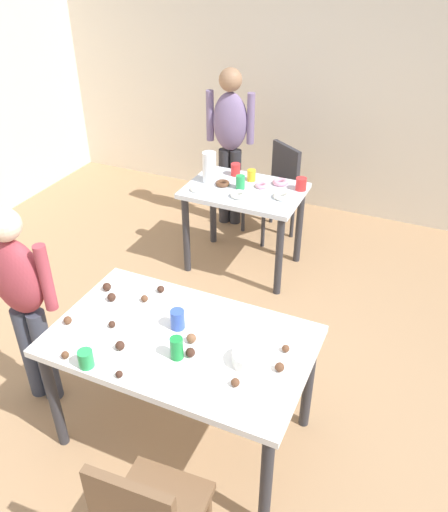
{
  "coord_description": "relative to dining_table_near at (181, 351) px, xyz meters",
  "views": [
    {
      "loc": [
        0.94,
        -1.85,
        2.6
      ],
      "look_at": [
        -0.13,
        0.55,
        0.9
      ],
      "focal_mm": 36.68,
      "sensor_mm": 36.0,
      "label": 1
    }
  ],
  "objects": [
    {
      "name": "dining_table_near",
      "position": [
        0.0,
        0.0,
        0.0
      ],
      "size": [
        1.37,
        0.83,
        0.75
      ],
      "color": "white",
      "rests_on": "ground_plane"
    },
    {
      "name": "cake_ball_2",
      "position": [
        0.54,
        0.13,
        0.11
      ],
      "size": [
        0.04,
        0.04,
        0.04
      ],
      "primitive_type": "sphere",
      "color": "brown",
      "rests_on": "dining_table_near"
    },
    {
      "name": "cake_ball_8",
      "position": [
        0.11,
        -0.1,
        0.11
      ],
      "size": [
        0.05,
        0.05,
        0.05
      ],
      "primitive_type": "sphere",
      "color": "#3D2319",
      "rests_on": "dining_table_near"
    },
    {
      "name": "chair_far_table",
      "position": [
        -0.33,
        2.49,
        -0.16
      ],
      "size": [
        0.56,
        0.56,
        0.87
      ],
      "color": "#2D2D33",
      "rests_on": "ground_plane"
    },
    {
      "name": "cup_far_1",
      "position": [
        -0.38,
        1.98,
        0.14
      ],
      "size": [
        0.07,
        0.07,
        0.1
      ],
      "primitive_type": "cylinder",
      "color": "yellow",
      "rests_on": "dining_table_far"
    },
    {
      "name": "cake_ball_3",
      "position": [
        -0.51,
        0.12,
        0.11
      ],
      "size": [
        0.05,
        0.05,
        0.05
      ],
      "primitive_type": "sphere",
      "color": "#3D2319",
      "rests_on": "dining_table_near"
    },
    {
      "name": "mixing_bowl",
      "position": [
        0.39,
        -0.02,
        0.12
      ],
      "size": [
        0.16,
        0.16,
        0.07
      ],
      "primitive_type": "cylinder",
      "color": "white",
      "rests_on": "dining_table_near"
    },
    {
      "name": "donut_far_4",
      "position": [
        -0.04,
        1.78,
        0.11
      ],
      "size": [
        0.14,
        0.14,
        0.04
      ],
      "primitive_type": "torus",
      "color": "white",
      "rests_on": "dining_table_far"
    },
    {
      "name": "cake_ball_1",
      "position": [
        -0.6,
        0.2,
        0.11
      ],
      "size": [
        0.05,
        0.05,
        0.05
      ],
      "primitive_type": "sphere",
      "color": "#3D2319",
      "rests_on": "dining_table_near"
    },
    {
      "name": "cake_ball_6",
      "position": [
        0.55,
        -0.01,
        0.11
      ],
      "size": [
        0.05,
        0.05,
        0.05
      ],
      "primitive_type": "sphere",
      "color": "brown",
      "rests_on": "dining_table_near"
    },
    {
      "name": "pitcher_far",
      "position": [
        -0.7,
        1.82,
        0.22
      ],
      "size": [
        0.12,
        0.12,
        0.26
      ],
      "primitive_type": "cylinder",
      "color": "white",
      "rests_on": "dining_table_far"
    },
    {
      "name": "donut_far_1",
      "position": [
        -0.72,
        1.62,
        0.1
      ],
      "size": [
        0.1,
        0.1,
        0.03
      ],
      "primitive_type": "torus",
      "color": "white",
      "rests_on": "dining_table_far"
    },
    {
      "name": "donut_far_3",
      "position": [
        -0.26,
        1.9,
        0.1
      ],
      "size": [
        0.1,
        0.1,
        0.03
      ],
      "primitive_type": "torus",
      "color": "pink",
      "rests_on": "dining_table_far"
    },
    {
      "name": "cup_far_3",
      "position": [
        0.05,
        1.98,
        0.14
      ],
      "size": [
        0.09,
        0.09,
        0.1
      ],
      "primitive_type": "cylinder",
      "color": "red",
      "rests_on": "dining_table_far"
    },
    {
      "name": "person_girl_near",
      "position": [
        -0.97,
        -0.09,
        0.14
      ],
      "size": [
        0.45,
        0.23,
        1.35
      ],
      "color": "#383D4C",
      "rests_on": "ground_plane"
    },
    {
      "name": "cup_near_0",
      "position": [
        -0.05,
        0.07,
        0.14
      ],
      "size": [
        0.08,
        0.08,
        0.11
      ],
      "primitive_type": "cylinder",
      "color": "#3351B2",
      "rests_on": "dining_table_near"
    },
    {
      "name": "donut_far_2",
      "position": [
        -0.36,
        1.66,
        0.11
      ],
      "size": [
        0.13,
        0.13,
        0.04
      ],
      "primitive_type": "torus",
      "color": "white",
      "rests_on": "dining_table_far"
    },
    {
      "name": "ground_plane",
      "position": [
        0.11,
        0.05,
        -0.66
      ],
      "size": [
        6.4,
        6.4,
        0.0
      ],
      "primitive_type": "plane",
      "color": "#9E7A56"
    },
    {
      "name": "cake_ball_9",
      "position": [
        0.39,
        -0.19,
        0.11
      ],
      "size": [
        0.04,
        0.04,
        0.04
      ],
      "primitive_type": "sphere",
      "color": "brown",
      "rests_on": "dining_table_near"
    },
    {
      "name": "soda_can",
      "position": [
        0.05,
        -0.13,
        0.15
      ],
      "size": [
        0.07,
        0.07,
        0.12
      ],
      "primitive_type": "cylinder",
      "color": "#198438",
      "rests_on": "dining_table_near"
    },
    {
      "name": "cake_ball_0",
      "position": [
        -0.61,
        -0.14,
        0.11
      ],
      "size": [
        0.05,
        0.05,
        0.05
      ],
      "primitive_type": "sphere",
      "color": "brown",
      "rests_on": "dining_table_near"
    },
    {
      "name": "cake_ball_10",
      "position": [
        -0.3,
        0.31,
        0.11
      ],
      "size": [
        0.04,
        0.04,
        0.04
      ],
      "primitive_type": "sphere",
      "color": "#3D2319",
      "rests_on": "dining_table_near"
    },
    {
      "name": "cake_ball_5",
      "position": [
        0.07,
        -0.0,
        0.11
      ],
      "size": [
        0.05,
        0.05,
        0.05
      ],
      "primitive_type": "sphere",
      "color": "brown",
      "rests_on": "dining_table_near"
    },
    {
      "name": "cup_near_1",
      "position": [
        -0.33,
        -0.37,
        0.14
      ],
      "size": [
        0.08,
        0.08,
        0.09
      ],
      "primitive_type": "cylinder",
      "color": "green",
      "rests_on": "dining_table_near"
    },
    {
      "name": "dining_table_far",
      "position": [
        -0.38,
        1.82,
        -0.04
      ],
      "size": [
        0.95,
        0.65,
        0.75
      ],
      "color": "silver",
      "rests_on": "ground_plane"
    },
    {
      "name": "cake_ball_11",
      "position": [
        -0.34,
        0.19,
        0.11
      ],
      "size": [
        0.04,
        0.04,
        0.04
      ],
      "primitive_type": "sphere",
      "color": "brown",
      "rests_on": "dining_table_near"
    },
    {
      "name": "fork_near",
      "position": [
        0.31,
        0.21,
        0.09
      ],
      "size": [
        0.17,
        0.02,
        0.01
      ],
      "primitive_type": "cube",
      "color": "silver",
      "rests_on": "dining_table_near"
    },
    {
      "name": "wall_back",
      "position": [
        0.11,
        3.25,
        0.64
      ],
      "size": [
        6.4,
        0.1,
        2.6
      ],
      "primitive_type": "cube",
      "color": "beige",
      "rests_on": "ground_plane"
    },
    {
      "name": "donut_far_0",
      "position": [
        -0.14,
        2.01,
        0.11
      ],
      "size": [
        0.13,
        0.13,
        0.04
      ],
      "primitive_type": "torus",
      "color": "pink",
      "rests_on": "dining_table_far"
    },
    {
      "name": "cake_ball_7",
      "position": [
        -0.38,
        -0.07,
        0.11
      ],
      "size": [
        0.04,
        0.04,
        0.04
      ],
      "primitive_type": "sphere",
      "color": "#3D2319",
      "rests_on": "dining_table_near"
    },
    {
      "name": "cup_far_2",
      "position": [
        -0.41,
        1.8,
        0.14
      ],
      "size": [
        0.07,
        0.07,
        0.11
      ],
      "primitive_type": "cylinder",
      "color": "green",
      "rests_on": "dining_table_far"
    },
    {
      "name": "person_adult_far",
      "position": [
        -0.8,
        2.5,
        0.25
      ],
      "size": [
        0.46,
        0.26,
        1.52
      ],
      "color": "#28282D",
      "rests_on": "ground_plane"
    },
    {
      "name": "donut_far_5",
      "position": [
        -0.57,
        1.8,
        0.11
      ],
      "size": [
        0.12,
        0.12,
        0.03
      ],
      "primitive_type": "torus",
      "color": "brown",
      "rests_on": "dining_table_far"
    },
    {
      "name": "cake_ball_4",
      "position": [
        -0.14,
        -0.36,
        0.11
      ],
      "size": [
        0.04,
        0.04,
        0.04
      ],
      "primitive_type": "sphere",
      "color": "#3D2319",
      "rests_on": "dining_table_near"
    },
    {
      "name": "cake_ball_12",
      "position": [
        -0.46,
        -0.36,
        0.11
      ],
      "size": [
        0.04,
        0.04,
        0.04
      ],
      "primitive_type": "sphere",
      "color": "brown",
      "rests_on": "dining_table_near"
    },
    {
      "name": "cup_far_0",
      "position": [
        -0.55,
        2.03,
        0.14
      ],
      "size": [
        0.08,
        0.08,
        0.1
      ],
      "primitive_type": "cylinder",
      "color": "red",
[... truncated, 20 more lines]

